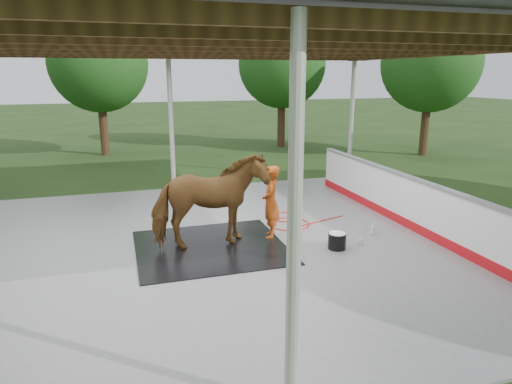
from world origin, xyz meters
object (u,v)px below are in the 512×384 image
object	(u,v)px
horse	(210,202)
wash_bucket	(337,241)
dasher_board	(406,202)
handler	(271,202)

from	to	relation	value
horse	wash_bucket	bearing A→B (deg)	-111.84
dasher_board	horse	distance (m)	4.50
handler	wash_bucket	world-z (taller)	handler
horse	handler	world-z (taller)	horse
horse	dasher_board	bearing A→B (deg)	-92.43
handler	dasher_board	bearing A→B (deg)	106.92
dasher_board	wash_bucket	size ratio (longest dim) A/B	22.89
horse	handler	size ratio (longest dim) A/B	1.44
horse	wash_bucket	size ratio (longest dim) A/B	6.24
dasher_board	wash_bucket	world-z (taller)	dasher_board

